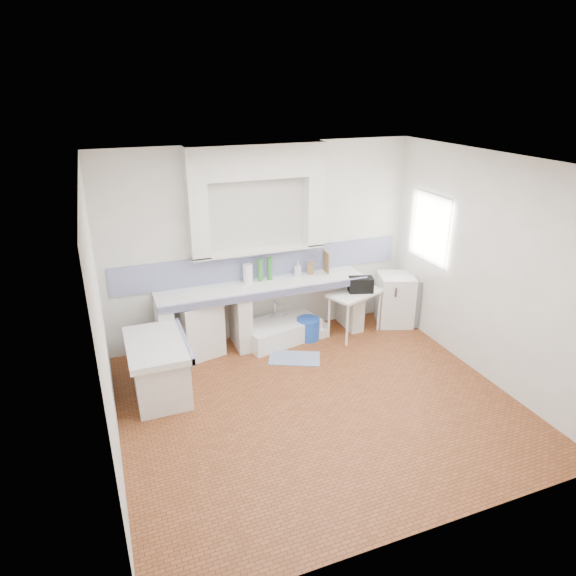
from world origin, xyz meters
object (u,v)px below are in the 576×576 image
object	(u,v)px
stove	(198,327)
side_table	(354,313)
sink	(280,331)
fridge	(395,299)

from	to	relation	value
stove	side_table	world-z (taller)	stove
sink	fridge	distance (m)	1.89
stove	sink	world-z (taller)	stove
stove	sink	size ratio (longest dim) A/B	0.71
side_table	fridge	distance (m)	0.77
fridge	side_table	bearing A→B (deg)	-153.14
side_table	sink	bearing A→B (deg)	147.26
stove	fridge	bearing A→B (deg)	-16.41
sink	fridge	xyz separation A→B (m)	(1.86, -0.12, 0.27)
stove	fridge	distance (m)	3.06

